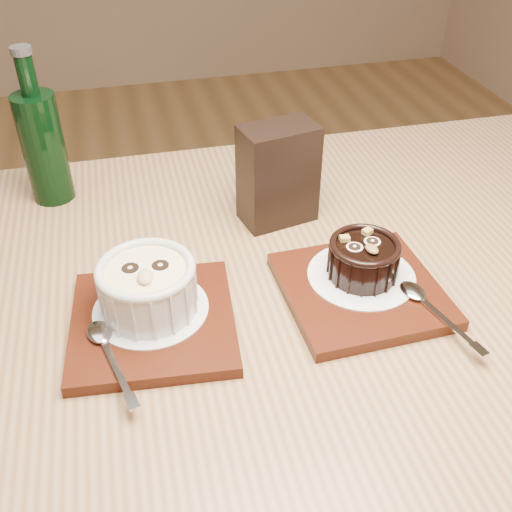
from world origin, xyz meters
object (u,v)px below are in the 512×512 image
(tray_right, at_px, (361,290))
(green_bottle, at_px, (43,144))
(ramekin_dark, at_px, (364,258))
(condiment_stand, at_px, (278,175))
(ramekin_white, at_px, (148,285))
(tray_left, at_px, (153,322))
(table, at_px, (264,350))

(tray_right, distance_m, green_bottle, 0.49)
(tray_right, relative_size, ramekin_dark, 2.13)
(condiment_stand, bearing_deg, ramekin_white, -139.51)
(tray_left, xyz_separation_m, ramekin_white, (-0.00, 0.01, 0.04))
(condiment_stand, bearing_deg, table, -110.80)
(ramekin_white, relative_size, ramekin_dark, 1.29)
(table, height_order, tray_left, tray_left)
(tray_left, bearing_deg, green_bottle, 109.39)
(table, xyz_separation_m, ramekin_white, (-0.13, -0.01, 0.14))
(ramekin_white, distance_m, green_bottle, 0.33)
(tray_left, distance_m, ramekin_white, 0.04)
(table, bearing_deg, ramekin_dark, -3.68)
(tray_left, bearing_deg, tray_right, -1.37)
(tray_left, xyz_separation_m, condiment_stand, (0.20, 0.18, 0.06))
(tray_left, height_order, green_bottle, green_bottle)
(table, xyz_separation_m, green_bottle, (-0.25, 0.30, 0.18))
(tray_left, bearing_deg, ramekin_dark, 2.42)
(ramekin_white, height_order, condiment_stand, condiment_stand)
(table, distance_m, tray_right, 0.15)
(ramekin_white, height_order, tray_right, ramekin_white)
(tray_right, relative_size, green_bottle, 0.80)
(tray_right, height_order, green_bottle, green_bottle)
(table, xyz_separation_m, ramekin_dark, (0.12, -0.01, 0.13))
(condiment_stand, xyz_separation_m, green_bottle, (-0.31, 0.14, 0.02))
(green_bottle, bearing_deg, tray_right, -42.06)
(tray_left, relative_size, green_bottle, 0.80)
(ramekin_white, xyz_separation_m, green_bottle, (-0.11, 0.30, 0.04))
(tray_left, xyz_separation_m, tray_right, (0.25, -0.01, 0.00))
(ramekin_dark, bearing_deg, table, 164.17)
(tray_left, bearing_deg, ramekin_white, 90.86)
(condiment_stand, bearing_deg, tray_right, -74.68)
(table, height_order, green_bottle, green_bottle)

